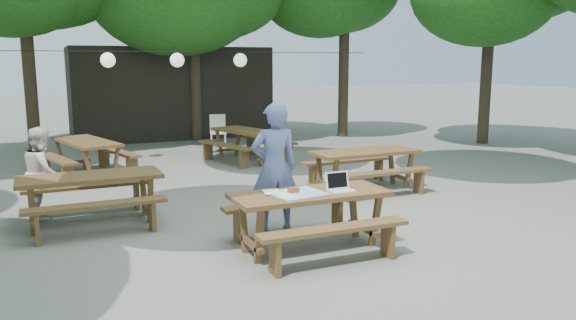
% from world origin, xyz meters
% --- Properties ---
extents(ground, '(80.00, 80.00, 0.00)m').
position_xyz_m(ground, '(0.00, 0.00, 0.00)').
color(ground, '#62625E').
rests_on(ground, ground).
extents(pavilion, '(6.00, 3.00, 2.80)m').
position_xyz_m(pavilion, '(0.50, 10.50, 1.40)').
color(pavilion, black).
rests_on(pavilion, ground).
extents(main_picnic_table, '(2.00, 1.58, 0.75)m').
position_xyz_m(main_picnic_table, '(-0.23, -1.41, 0.39)').
color(main_picnic_table, brown).
rests_on(main_picnic_table, ground).
extents(picnic_table_nw, '(2.01, 1.61, 0.75)m').
position_xyz_m(picnic_table_nw, '(-2.69, 0.85, 0.39)').
color(picnic_table_nw, brown).
rests_on(picnic_table_nw, ground).
extents(picnic_table_ne, '(2.02, 1.62, 0.75)m').
position_xyz_m(picnic_table_ne, '(2.16, 1.18, 0.39)').
color(picnic_table_ne, brown).
rests_on(picnic_table_ne, ground).
extents(picnic_table_far_w, '(2.05, 2.27, 0.75)m').
position_xyz_m(picnic_table_far_w, '(-2.47, 4.66, 0.39)').
color(picnic_table_far_w, brown).
rests_on(picnic_table_far_w, ground).
extents(picnic_table_far_e, '(2.06, 2.27, 0.75)m').
position_xyz_m(picnic_table_far_e, '(1.21, 4.99, 0.39)').
color(picnic_table_far_e, brown).
rests_on(picnic_table_far_e, ground).
extents(woman, '(0.72, 0.53, 1.82)m').
position_xyz_m(woman, '(-0.32, -0.46, 0.91)').
color(woman, '#6C7DC5').
rests_on(woman, ground).
extents(second_person, '(0.56, 0.70, 1.41)m').
position_xyz_m(second_person, '(-3.32, 1.58, 0.70)').
color(second_person, white).
rests_on(second_person, ground).
extents(plastic_chair, '(0.53, 0.53, 0.90)m').
position_xyz_m(plastic_chair, '(1.20, 7.42, 0.26)').
color(plastic_chair, white).
rests_on(plastic_chair, ground).
extents(laptop, '(0.34, 0.27, 0.24)m').
position_xyz_m(laptop, '(0.15, -1.48, 0.81)').
color(laptop, white).
rests_on(laptop, main_picnic_table).
extents(tabletop_clutter, '(0.78, 0.66, 0.08)m').
position_xyz_m(tabletop_clutter, '(-0.43, -1.40, 0.76)').
color(tabletop_clutter, '#3D9AD2').
rests_on(tabletop_clutter, main_picnic_table).
extents(paper_lanterns, '(9.00, 0.34, 0.38)m').
position_xyz_m(paper_lanterns, '(-0.19, 6.00, 2.40)').
color(paper_lanterns, black).
rests_on(paper_lanterns, ground).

